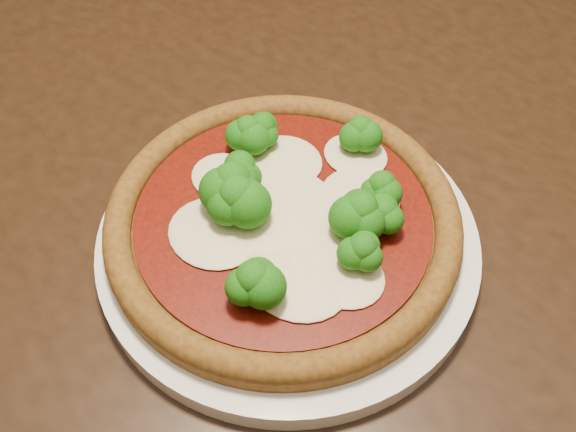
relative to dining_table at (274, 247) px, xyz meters
The scene contains 4 objects.
floor 0.69m from the dining_table, 71.25° to the left, with size 4.00×4.00×0.00m, color black.
dining_table is the anchor object (origin of this frame).
plate 0.13m from the dining_table, 40.16° to the right, with size 0.30×0.30×0.02m, color white.
pizza 0.15m from the dining_table, 41.60° to the right, with size 0.27×0.27×0.06m.
Camera 1 is at (0.17, -0.48, 1.16)m, focal length 40.00 mm.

